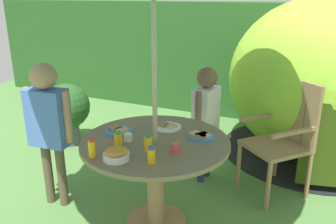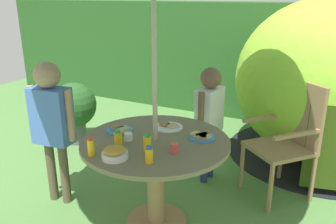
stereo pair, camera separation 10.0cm
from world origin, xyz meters
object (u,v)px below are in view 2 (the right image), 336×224
wooden_chair (289,135)px  potted_plant (74,107)px  juice_bottle_far_left (118,138)px  cup_far (128,137)px  plate_far_right (202,136)px  garden_table (156,161)px  cup_near (174,148)px  child_in_white_shirt (209,111)px  juice_bottle_near_right (147,143)px  juice_bottle_center_front (149,155)px  plate_near_left (119,129)px  plate_mid_left (169,127)px  dome_tent (324,81)px  child_in_blue_shirt (52,116)px  juice_bottle_center_back (91,147)px  snack_bowl (115,153)px

wooden_chair → potted_plant: wooden_chair is taller
potted_plant → juice_bottle_far_left: (1.48, -1.16, 0.33)m
potted_plant → cup_far: 1.87m
plate_far_right → garden_table: bearing=-146.7°
plate_far_right → cup_far: bearing=-148.1°
garden_table → cup_near: cup_near is taller
child_in_white_shirt → cup_far: child_in_white_shirt is taller
child_in_white_shirt → juice_bottle_near_right: bearing=3.6°
child_in_white_shirt → juice_bottle_near_right: child_in_white_shirt is taller
wooden_chair → juice_bottle_far_left: 1.55m
plate_far_right → juice_bottle_center_front: 0.55m
child_in_white_shirt → plate_near_left: bearing=-21.5°
potted_plant → plate_mid_left: bearing=-23.1°
dome_tent → plate_far_right: dome_tent is taller
potted_plant → cup_far: bearing=-35.4°
juice_bottle_far_left → cup_near: size_ratio=1.73×
potted_plant → juice_bottle_far_left: juice_bottle_far_left is taller
garden_table → juice_bottle_center_front: size_ratio=9.57×
cup_far → juice_bottle_far_left: bearing=-103.2°
child_in_blue_shirt → juice_bottle_center_front: 1.10m
wooden_chair → plate_near_left: (-1.17, -0.92, 0.17)m
juice_bottle_center_back → child_in_white_shirt: bearing=74.1°
plate_far_right → cup_near: (-0.08, -0.32, 0.02)m
potted_plant → plate_near_left: 1.66m
juice_bottle_center_back → cup_far: juice_bottle_center_back is taller
child_in_white_shirt → juice_bottle_near_right: size_ratio=9.25×
child_in_blue_shirt → juice_bottle_far_left: child_in_blue_shirt is taller
garden_table → child_in_blue_shirt: bearing=-173.6°
cup_near → dome_tent: bearing=69.4°
plate_near_left → juice_bottle_near_right: size_ratio=1.72×
snack_bowl → juice_bottle_center_back: size_ratio=1.33×
garden_table → juice_bottle_center_back: (-0.26, -0.42, 0.24)m
child_in_white_shirt → juice_bottle_near_right: 1.04m
cup_far → plate_far_right: bearing=31.9°
plate_near_left → juice_bottle_far_left: size_ratio=1.92×
dome_tent → child_in_white_shirt: 1.43m
juice_bottle_far_left → cup_far: bearing=76.8°
plate_far_right → juice_bottle_center_front: juice_bottle_center_front is taller
snack_bowl → plate_mid_left: 0.66m
plate_near_left → cup_near: bearing=-15.2°
dome_tent → cup_far: dome_tent is taller
snack_bowl → juice_bottle_center_front: (0.23, 0.05, 0.02)m
potted_plant → snack_bowl: size_ratio=4.32×
child_in_white_shirt → juice_bottle_center_back: bearing=-8.7°
garden_table → juice_bottle_near_right: bearing=-77.3°
snack_bowl → juice_bottle_near_right: (0.13, 0.20, 0.02)m
plate_near_left → garden_table: bearing=-4.7°
child_in_white_shirt → juice_bottle_center_front: (0.04, -1.19, 0.06)m
plate_near_left → cup_far: 0.21m
dome_tent → snack_bowl: dome_tent is taller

